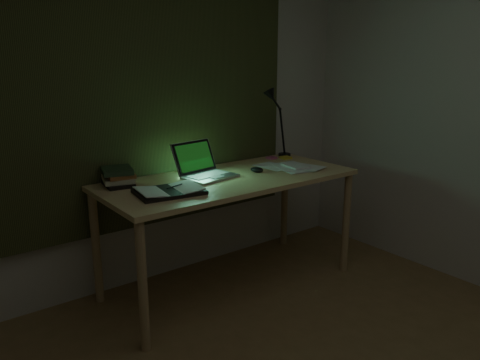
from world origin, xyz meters
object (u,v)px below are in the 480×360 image
at_px(desk, 230,232).
at_px(open_textbook, 169,191).
at_px(laptop, 210,160).
at_px(loose_papers, 289,167).
at_px(book_stack, 119,176).
at_px(desk_lamp, 285,123).

xyz_separation_m(desk, open_textbook, (-0.53, -0.10, 0.42)).
xyz_separation_m(laptop, open_textbook, (-0.41, -0.17, -0.11)).
bearing_deg(laptop, loose_papers, -19.80).
relative_size(open_textbook, loose_papers, 1.20).
bearing_deg(loose_papers, desk, 174.04).
distance_m(book_stack, loose_papers, 1.25).
xyz_separation_m(laptop, desk_lamp, (0.92, 0.25, 0.15)).
bearing_deg(desk_lamp, laptop, -160.57).
bearing_deg(loose_papers, book_stack, 165.41).
distance_m(laptop, book_stack, 0.61).
relative_size(desk, book_stack, 8.10).
height_order(desk, book_stack, book_stack).
height_order(desk, loose_papers, loose_papers).
xyz_separation_m(open_textbook, loose_papers, (1.04, 0.05, -0.01)).
relative_size(open_textbook, desk_lamp, 0.72).
height_order(desk, laptop, laptop).
height_order(loose_papers, desk_lamp, desk_lamp).
bearing_deg(open_textbook, loose_papers, 10.56).
bearing_deg(desk, desk_lamp, 21.25).
distance_m(desk, laptop, 0.55).
relative_size(laptop, open_textbook, 0.98).
bearing_deg(desk, open_textbook, -169.15).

